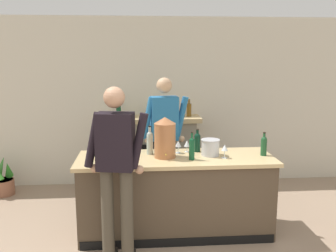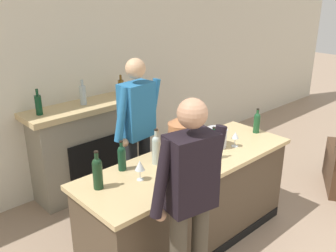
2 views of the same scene
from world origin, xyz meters
TOP-DOWN VIEW (x-y plane):
  - wall_back_panel at (0.00, 3.84)m, footprint 12.00×0.07m
  - bar_counter at (-0.12, 1.93)m, footprint 2.33×0.79m
  - fireplace_stone at (-0.31, 3.58)m, footprint 1.49×0.52m
  - potted_plant_corner at (-2.67, 3.39)m, footprint 0.40×0.43m
  - person_customer at (-0.79, 1.29)m, footprint 0.65×0.35m
  - person_bartender at (-0.20, 2.64)m, footprint 0.66×0.33m
  - copper_dispenser at (-0.25, 1.93)m, footprint 0.26×0.29m
  - ice_bucket_steel at (0.30, 1.97)m, footprint 0.23×0.23m
  - wine_bottle_rose_blush at (-1.07, 2.07)m, footprint 0.08×0.08m
  - wine_bottle_riesling_slim at (0.05, 1.80)m, footprint 0.06×0.06m
  - wine_bottle_burgundy_dark at (-0.73, 2.20)m, footprint 0.07×0.07m
  - wine_bottle_cabernet_heavy at (0.17, 2.15)m, footprint 0.08×0.08m
  - wine_bottle_merlot_tall at (-0.42, 2.09)m, footprint 0.08×0.08m
  - wine_bottle_chardonnay_pale at (0.94, 1.91)m, footprint 0.07×0.07m
  - wine_glass_near_bucket at (-0.73, 1.94)m, footprint 0.09×0.09m
  - wine_glass_by_dispenser at (-0.07, 2.10)m, footprint 0.08×0.08m
  - wine_glass_mid_counter at (0.44, 1.83)m, footprint 0.08×0.08m
  - wine_glass_back_row at (-0.67, 1.73)m, footprint 0.08×0.08m
  - wine_glass_front_right at (0.04, 2.15)m, footprint 0.07×0.07m

SIDE VIEW (x-z plane):
  - potted_plant_corner at x=-2.67m, z-range -0.10..0.56m
  - bar_counter at x=-0.12m, z-range 0.00..0.95m
  - fireplace_stone at x=-0.31m, z-range -0.14..1.33m
  - person_customer at x=-0.79m, z-range 0.11..1.95m
  - person_bartender at x=-0.20m, z-range 0.11..1.95m
  - ice_bucket_steel at x=0.30m, z-range 0.95..1.15m
  - wine_glass_front_right at x=0.04m, z-range 0.98..1.13m
  - wine_glass_by_dispenser at x=-0.07m, z-range 0.99..1.14m
  - wine_glass_back_row at x=-0.67m, z-range 0.99..1.15m
  - wine_glass_mid_counter at x=0.44m, z-range 0.99..1.15m
  - wine_bottle_chardonnay_pale at x=0.94m, z-range 0.94..1.22m
  - wine_bottle_burgundy_dark at x=-0.73m, z-range 0.94..1.23m
  - wine_bottle_cabernet_heavy at x=0.17m, z-range 0.94..1.23m
  - wine_glass_near_bucket at x=-0.73m, z-range 1.00..1.18m
  - wine_bottle_riesling_slim at x=0.05m, z-range 0.93..1.26m
  - wine_bottle_rose_blush at x=-1.07m, z-range 0.94..1.27m
  - wine_bottle_merlot_tall at x=-0.42m, z-range 0.93..1.28m
  - copper_dispenser at x=-0.25m, z-range 0.95..1.43m
  - wall_back_panel at x=0.00m, z-range 0.00..2.75m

